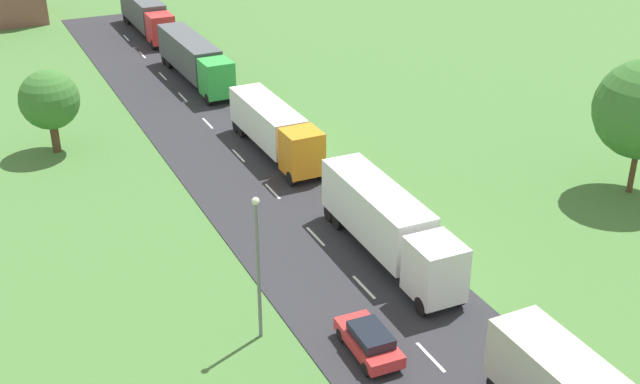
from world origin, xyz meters
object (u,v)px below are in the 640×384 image
Objects in this scene: truck_second at (387,223)px; car_third at (369,340)px; truck_third at (274,128)px; truck_fourth at (194,58)px; tree_birch at (49,100)px; lamppost_second at (258,261)px; truck_fifth at (146,14)px.

truck_second is 8.97m from car_third.
truck_third is 0.83× the size of truck_fourth.
truck_third is at bearing -27.37° from tree_birch.
lamppost_second is at bearing -103.06° from truck_fourth.
lamppost_second is 27.68m from tree_birch.
car_third is (-5.04, -59.27, -1.39)m from truck_fifth.
truck_fifth reaches higher than car_third.
truck_third is 18.23m from truck_fourth.
lamppost_second reaches higher than car_third.
truck_third is 23.92m from car_third.
truck_second is at bearing 22.36° from lamppost_second.
truck_second is at bearing -89.56° from truck_fourth.
truck_second is 10.04m from lamppost_second.
truck_fourth is 2.32× the size of tree_birch.
truck_fifth is (-0.04, 52.01, -0.02)m from truck_second.
truck_fourth is 41.89m from car_third.
lamppost_second reaches higher than truck_fifth.
truck_fifth is 2.27× the size of tree_birch.
truck_third is (-0.07, 16.10, -0.16)m from truck_second.
lamppost_second reaches higher than truck_second.
tree_birch reaches higher than truck_fifth.
tree_birch is at bearing 106.67° from car_third.
truck_third is at bearing -90.05° from truck_fifth.
lamppost_second reaches higher than tree_birch.
truck_fourth is 1.02× the size of truck_fifth.
truck_fourth is (-0.26, 34.33, -0.03)m from truck_second.
truck_fourth is at bearing 90.61° from truck_third.
truck_fourth is at bearing 37.85° from tree_birch.
truck_second is 52.01m from truck_fifth.
tree_birch is at bearing 152.63° from truck_third.
lamppost_second is at bearing -99.23° from truck_fifth.
truck_fourth is 1.89× the size of lamppost_second.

